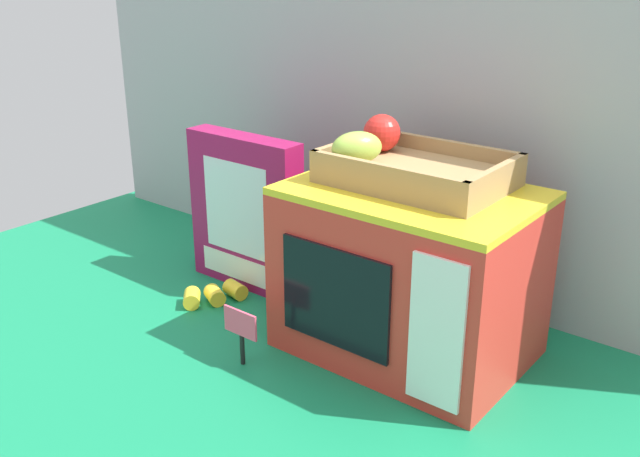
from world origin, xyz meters
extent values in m
plane|color=#147A4C|center=(0.00, 0.00, 0.00)|extent=(1.70, 1.70, 0.00)
cube|color=#A0A3A8|center=(0.00, 0.25, 0.37)|extent=(1.61, 0.03, 0.73)
cube|color=red|center=(0.22, 0.01, 0.14)|extent=(0.39, 0.28, 0.28)
cube|color=yellow|center=(0.22, 0.01, 0.28)|extent=(0.39, 0.28, 0.01)
cube|color=black|center=(0.17, -0.14, 0.14)|extent=(0.20, 0.01, 0.17)
cube|color=white|center=(0.35, -0.14, 0.14)|extent=(0.09, 0.01, 0.23)
cube|color=#A37F51|center=(0.21, 0.04, 0.30)|extent=(0.29, 0.20, 0.03)
cube|color=#A37F51|center=(0.21, -0.06, 0.33)|extent=(0.29, 0.01, 0.02)
cube|color=#A37F51|center=(0.21, 0.13, 0.33)|extent=(0.29, 0.01, 0.02)
cube|color=#A37F51|center=(0.07, 0.04, 0.33)|extent=(0.01, 0.20, 0.02)
cube|color=#A37F51|center=(0.34, 0.04, 0.33)|extent=(0.01, 0.20, 0.02)
ellipsoid|color=#9EC647|center=(0.12, -0.01, 0.35)|extent=(0.09, 0.10, 0.05)
sphere|color=red|center=(0.11, 0.08, 0.35)|extent=(0.06, 0.06, 0.06)
cube|color=#99144C|center=(-0.17, 0.03, 0.16)|extent=(0.26, 0.05, 0.31)
cube|color=silver|center=(-0.17, 0.00, 0.17)|extent=(0.17, 0.00, 0.19)
cube|color=white|center=(-0.17, 0.00, 0.04)|extent=(0.20, 0.00, 0.05)
cylinder|color=black|center=(0.03, -0.20, 0.03)|extent=(0.01, 0.01, 0.06)
cube|color=#F44C6B|center=(0.03, -0.21, 0.08)|extent=(0.07, 0.00, 0.05)
cylinder|color=yellow|center=(-0.19, -0.11, 0.02)|extent=(0.05, 0.05, 0.03)
cylinder|color=yellow|center=(-0.16, -0.08, 0.02)|extent=(0.05, 0.05, 0.03)
cylinder|color=yellow|center=(-0.15, -0.04, 0.02)|extent=(0.05, 0.04, 0.03)
camera|label=1|loc=(0.77, -0.93, 0.64)|focal=40.02mm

